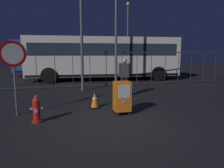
% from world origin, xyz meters
% --- Properties ---
extents(ground_plane, '(60.00, 60.00, 0.00)m').
position_xyz_m(ground_plane, '(0.00, 0.00, 0.00)').
color(ground_plane, black).
extents(fire_hydrant, '(0.33, 0.32, 0.75)m').
position_xyz_m(fire_hydrant, '(-1.96, 0.73, 0.35)').
color(fire_hydrant, red).
rests_on(fire_hydrant, ground_plane).
extents(newspaper_box_primary, '(0.48, 0.42, 1.02)m').
position_xyz_m(newspaper_box_primary, '(0.51, 0.80, 0.57)').
color(newspaper_box_primary, black).
rests_on(newspaper_box_primary, ground_plane).
extents(stop_sign, '(0.71, 0.31, 2.23)m').
position_xyz_m(stop_sign, '(-2.59, 1.56, 1.60)').
color(stop_sign, '#4C4F54').
rests_on(stop_sign, ground_plane).
extents(pedestrian, '(0.55, 0.22, 1.67)m').
position_xyz_m(pedestrian, '(1.44, 3.31, 0.95)').
color(pedestrian, black).
rests_on(pedestrian, ground_plane).
extents(traffic_cone, '(0.36, 0.36, 0.53)m').
position_xyz_m(traffic_cone, '(-0.15, 1.83, 0.26)').
color(traffic_cone, black).
rests_on(traffic_cone, ground_plane).
extents(fence_barrier, '(18.03, 0.04, 2.00)m').
position_xyz_m(fence_barrier, '(0.00, 6.42, 1.02)').
color(fence_barrier, '#2D2D33').
rests_on(fence_barrier, ground_plane).
extents(bus_near, '(10.72, 3.73, 3.00)m').
position_xyz_m(bus_near, '(1.98, 9.42, 1.71)').
color(bus_near, beige).
rests_on(bus_near, ground_plane).
extents(bus_far, '(10.60, 3.16, 3.00)m').
position_xyz_m(bus_far, '(0.53, 13.85, 1.71)').
color(bus_far, '#19519E').
rests_on(bus_far, ground_plane).
extents(street_light_near_right, '(0.32, 0.32, 6.87)m').
position_xyz_m(street_light_near_right, '(5.71, 14.70, 3.99)').
color(street_light_near_right, '#4C4F54').
rests_on(street_light_near_right, ground_plane).
extents(street_light_far_left, '(0.32, 0.32, 7.07)m').
position_xyz_m(street_light_far_left, '(-0.10, 5.30, 4.10)').
color(street_light_far_left, '#4C4F54').
rests_on(street_light_far_left, ground_plane).
extents(street_light_far_right, '(0.32, 0.32, 6.71)m').
position_xyz_m(street_light_far_right, '(1.86, 5.94, 3.91)').
color(street_light_far_right, '#4C4F54').
rests_on(street_light_far_right, ground_plane).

